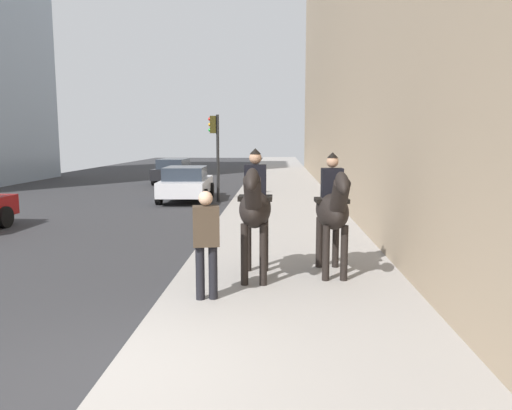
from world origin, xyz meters
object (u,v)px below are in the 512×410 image
object	(u,v)px
mounted_horse_near	(255,207)
car_mid_lane	(186,183)
traffic_light_near_curb	(215,143)
mounted_horse_far	(333,209)
car_near_lane	(174,171)
pedestrian_greeting	(206,238)

from	to	relation	value
mounted_horse_near	car_mid_lane	world-z (taller)	mounted_horse_near
traffic_light_near_curb	mounted_horse_far	bearing A→B (deg)	-162.41
car_mid_lane	traffic_light_near_curb	bearing A→B (deg)	-102.06
car_near_lane	traffic_light_near_curb	bearing A→B (deg)	-154.07
mounted_horse_near	car_near_lane	xyz separation A→B (m)	(19.43, 5.56, -0.67)
car_mid_lane	mounted_horse_near	bearing A→B (deg)	-166.14
pedestrian_greeting	car_mid_lane	distance (m)	13.17
mounted_horse_near	traffic_light_near_curb	size ratio (longest dim) A/B	0.65
mounted_horse_near	car_mid_lane	bearing A→B (deg)	-163.32
mounted_horse_far	car_mid_lane	bearing A→B (deg)	-159.88
mounted_horse_near	traffic_light_near_curb	distance (m)	11.77
car_near_lane	car_mid_lane	world-z (taller)	same
car_near_lane	pedestrian_greeting	bearing A→B (deg)	-164.08
car_near_lane	car_mid_lane	bearing A→B (deg)	-161.90
mounted_horse_near	car_near_lane	distance (m)	20.22
pedestrian_greeting	traffic_light_near_curb	xyz separation A→B (m)	(12.66, 1.45, 1.30)
mounted_horse_near	car_mid_lane	xyz separation A→B (m)	(11.74, 3.43, -0.67)
mounted_horse_far	pedestrian_greeting	world-z (taller)	mounted_horse_far
mounted_horse_far	traffic_light_near_curb	distance (m)	11.79
car_near_lane	mounted_horse_far	bearing A→B (deg)	-157.36
pedestrian_greeting	traffic_light_near_curb	bearing A→B (deg)	-4.15
pedestrian_greeting	car_mid_lane	xyz separation A→B (m)	(12.88, 2.73, -0.34)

